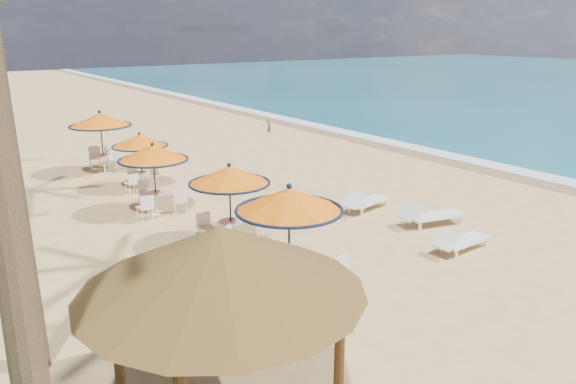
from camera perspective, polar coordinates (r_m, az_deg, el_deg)
name	(u,v)px	position (r m, az deg, el deg)	size (l,w,h in m)	color
ground	(444,245)	(16.32, 15.54, -5.25)	(160.00, 160.00, 0.00)	tan
foam_strip	(411,147)	(29.41, 12.40, 4.45)	(1.20, 140.00, 0.04)	white
wetsand_band	(399,149)	(28.77, 11.17, 4.26)	(1.40, 140.00, 0.02)	olive
station_0	(290,212)	(12.55, 0.20, -2.06)	(2.45, 2.45, 2.56)	black
station_1	(230,186)	(15.32, -5.96, 0.64)	(2.25, 2.25, 2.35)	black
station_2	(154,162)	(18.51, -13.50, 3.01)	(2.26, 2.29, 2.35)	black
station_3	(140,147)	(21.63, -14.85, 4.40)	(2.07, 2.07, 2.16)	black
station_4	(101,127)	(24.55, -18.44, 6.29)	(2.52, 2.52, 2.63)	black
lounger_near	(460,240)	(15.89, 17.10, -4.73)	(1.94, 0.69, 0.69)	white
lounger_mid	(430,215)	(17.69, 14.25, -2.24)	(2.23, 1.16, 0.77)	white
lounger_far	(365,201)	(18.74, 7.78, -0.91)	(2.10, 1.04, 0.72)	white
palapa	(221,261)	(8.02, -6.87, -6.93)	(4.18, 4.18, 3.19)	brown
person	(269,126)	(32.59, -1.95, 6.75)	(0.33, 0.22, 0.90)	#855F44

